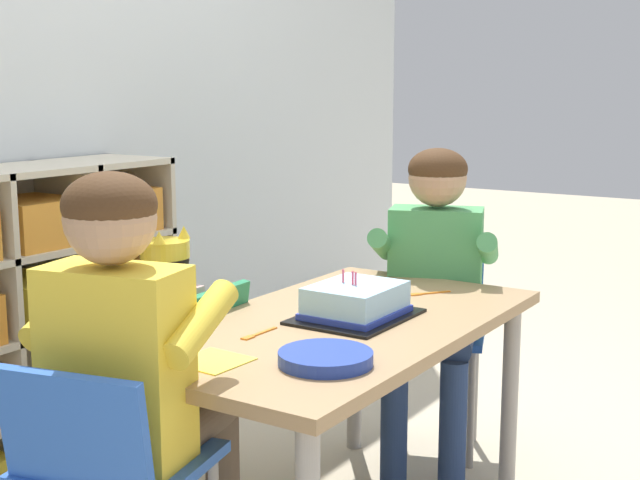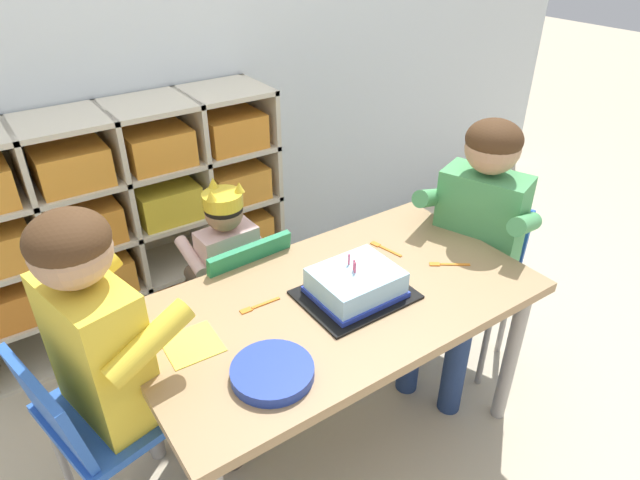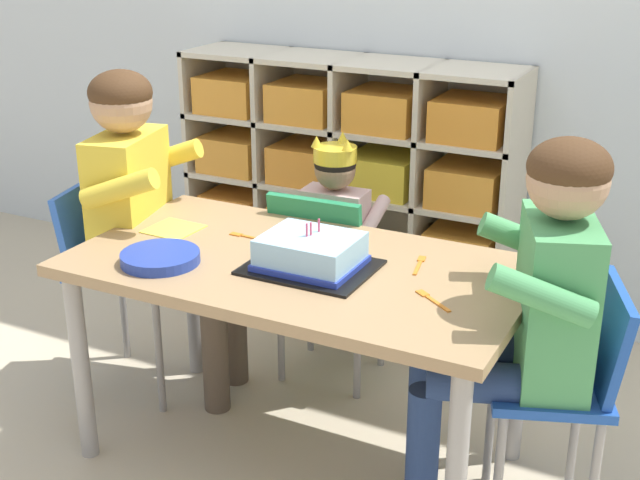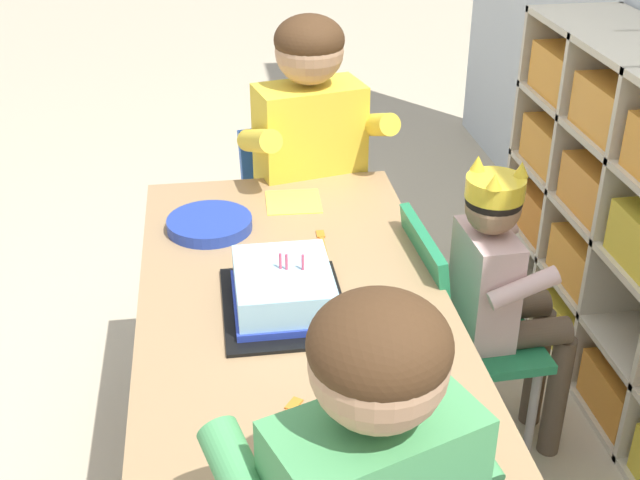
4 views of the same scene
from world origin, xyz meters
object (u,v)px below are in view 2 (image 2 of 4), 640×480
guest_at_table_side (473,230)px  fork_at_table_front_edge (447,264)px  child_with_crown (223,257)px  classroom_chair_blue (241,298)px  birthday_cake_on_tray (356,285)px  fork_scattered_mid_table (257,306)px  classroom_chair_guest_side (476,266)px  activity_table (337,316)px  adult_helper_seated (120,337)px  paper_plate_stack (272,372)px  fork_beside_plate_stack (384,248)px  classroom_chair_adult_side (98,418)px

guest_at_table_side → fork_at_table_front_edge: (-0.22, -0.08, -0.02)m
child_with_crown → guest_at_table_side: 0.92m
classroom_chair_blue → birthday_cake_on_tray: bearing=108.9°
fork_scattered_mid_table → classroom_chair_guest_side: bearing=-0.6°
fork_scattered_mid_table → child_with_crown: bearing=80.0°
activity_table → adult_helper_seated: (-0.61, 0.14, 0.12)m
classroom_chair_guest_side → paper_plate_stack: (-1.05, -0.23, 0.21)m
paper_plate_stack → fork_beside_plate_stack: 0.70m
activity_table → child_with_crown: (-0.13, 0.53, -0.02)m
adult_helper_seated → paper_plate_stack: size_ratio=4.97×
guest_at_table_side → birthday_cake_on_tray: size_ratio=3.12×
birthday_cake_on_tray → classroom_chair_adult_side: bearing=169.6°
classroom_chair_adult_side → fork_at_table_front_edge: 1.15m
classroom_chair_blue → fork_scattered_mid_table: bearing=70.9°
paper_plate_stack → fork_at_table_front_edge: (0.73, 0.11, -0.01)m
activity_table → fork_at_table_front_edge: fork_at_table_front_edge is taller
birthday_cake_on_tray → paper_plate_stack: birthday_cake_on_tray is taller
adult_helper_seated → fork_beside_plate_stack: 0.91m
fork_at_table_front_edge → classroom_chair_guest_side: bearing=57.0°
adult_helper_seated → classroom_chair_guest_side: adult_helper_seated is taller
adult_helper_seated → fork_at_table_front_edge: 1.04m
birthday_cake_on_tray → fork_at_table_front_edge: (0.35, -0.04, -0.04)m
activity_table → classroom_chair_guest_side: classroom_chair_guest_side is taller
child_with_crown → paper_plate_stack: 0.74m
classroom_chair_adult_side → adult_helper_seated: 0.24m
paper_plate_stack → fork_at_table_front_edge: bearing=8.4°
child_with_crown → paper_plate_stack: bearing=71.7°
fork_scattered_mid_table → birthday_cake_on_tray: bearing=-22.4°
fork_beside_plate_stack → fork_scattered_mid_table: size_ratio=1.01×
guest_at_table_side → fork_beside_plate_stack: guest_at_table_side is taller
fork_at_table_front_edge → classroom_chair_adult_side: bearing=-152.9°
child_with_crown → adult_helper_seated: size_ratio=0.79×
guest_at_table_side → fork_scattered_mid_table: bearing=-115.5°
birthday_cake_on_tray → fork_at_table_front_edge: 0.36m
adult_helper_seated → fork_beside_plate_stack: adult_helper_seated is taller
birthday_cake_on_tray → fork_beside_plate_stack: 0.30m
classroom_chair_adult_side → fork_beside_plate_stack: bearing=-101.8°
activity_table → birthday_cake_on_tray: (0.05, -0.03, 0.11)m
birthday_cake_on_tray → fork_at_table_front_edge: bearing=-6.3°
paper_plate_stack → fork_beside_plate_stack: size_ratio=1.63×
classroom_chair_adult_side → fork_at_table_front_edge: size_ratio=5.90×
adult_helper_seated → fork_at_table_front_edge: (1.02, -0.21, -0.04)m
adult_helper_seated → classroom_chair_blue: bearing=-72.5°
classroom_chair_adult_side → fork_at_table_front_edge: classroom_chair_adult_side is taller
child_with_crown → fork_beside_plate_stack: child_with_crown is taller
classroom_chair_guest_side → classroom_chair_adult_side: bearing=-112.6°
child_with_crown → classroom_chair_adult_side: (-0.59, -0.42, -0.08)m
child_with_crown → adult_helper_seated: adult_helper_seated is taller
paper_plate_stack → fork_beside_plate_stack: paper_plate_stack is taller
fork_beside_plate_stack → activity_table: bearing=-77.3°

